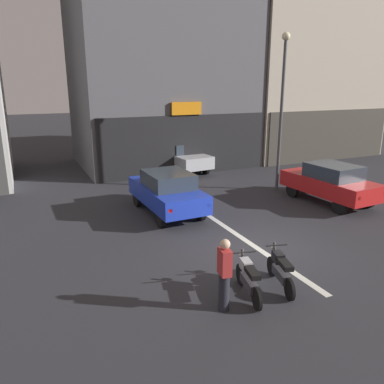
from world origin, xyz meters
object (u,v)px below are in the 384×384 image
at_px(car_blue_crossing_near, 167,191).
at_px(car_red_parked_kerbside, 330,182).
at_px(car_silver_down_street, 181,156).
at_px(motorcycle_silver_row_leftmost, 248,278).
at_px(motorcycle_black_row_left_mid, 280,270).
at_px(person_by_motorcycles, 224,275).
at_px(street_lamp, 282,98).

bearing_deg(car_blue_crossing_near, car_red_parked_kerbside, -12.86).
bearing_deg(car_silver_down_street, motorcycle_silver_row_leftmost, -106.34).
height_order(car_blue_crossing_near, motorcycle_black_row_left_mid, car_blue_crossing_near).
height_order(car_silver_down_street, person_by_motorcycles, person_by_motorcycles).
bearing_deg(motorcycle_silver_row_leftmost, person_by_motorcycles, -161.17).
bearing_deg(street_lamp, motorcycle_black_row_left_mid, -126.20).
bearing_deg(motorcycle_black_row_left_mid, car_red_parked_kerbside, 37.99).
bearing_deg(car_blue_crossing_near, person_by_motorcycles, -100.41).
xyz_separation_m(car_silver_down_street, street_lamp, (2.53, -5.48, 3.31)).
bearing_deg(street_lamp, motorcycle_silver_row_leftmost, -130.58).
relative_size(motorcycle_black_row_left_mid, person_by_motorcycles, 0.97).
bearing_deg(motorcycle_black_row_left_mid, street_lamp, 53.80).
relative_size(car_silver_down_street, street_lamp, 0.62).
xyz_separation_m(motorcycle_silver_row_leftmost, person_by_motorcycles, (-0.80, -0.27, 0.40)).
xyz_separation_m(motorcycle_silver_row_leftmost, motorcycle_black_row_left_mid, (0.93, 0.02, 0.00)).
relative_size(car_blue_crossing_near, car_red_parked_kerbside, 0.99).
distance_m(car_blue_crossing_near, person_by_motorcycles, 6.71).
bearing_deg(motorcycle_silver_row_leftmost, car_red_parked_kerbside, 34.27).
relative_size(car_silver_down_street, person_by_motorcycles, 2.55).
distance_m(motorcycle_black_row_left_mid, person_by_motorcycles, 1.80).
height_order(car_red_parked_kerbside, car_silver_down_street, same).
bearing_deg(person_by_motorcycles, motorcycle_silver_row_leftmost, 18.83).
bearing_deg(car_red_parked_kerbside, car_silver_down_street, 112.37).
bearing_deg(street_lamp, car_silver_down_street, 114.81).
relative_size(car_red_parked_kerbside, car_silver_down_street, 0.99).
height_order(car_blue_crossing_near, person_by_motorcycles, person_by_motorcycles).
relative_size(car_silver_down_street, motorcycle_silver_row_leftmost, 2.60).
bearing_deg(person_by_motorcycles, car_blue_crossing_near, 79.59).
relative_size(motorcycle_silver_row_leftmost, motorcycle_black_row_left_mid, 1.01).
distance_m(car_silver_down_street, person_by_motorcycles, 13.87).
bearing_deg(motorcycle_silver_row_leftmost, street_lamp, 49.42).
height_order(motorcycle_black_row_left_mid, person_by_motorcycles, person_by_motorcycles).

